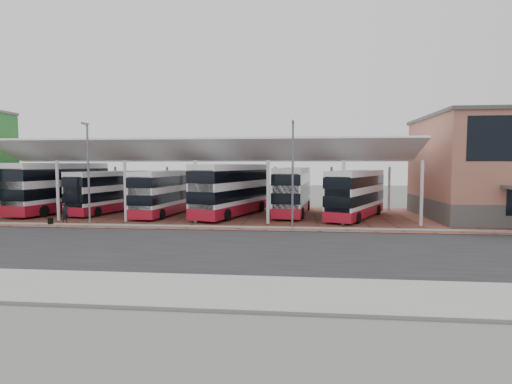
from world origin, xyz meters
The scene contains 18 objects.
ground centered at (0.00, 0.00, 0.00)m, with size 140.00×140.00×0.00m, color #494B46.
road centered at (0.00, -1.00, 0.01)m, with size 120.00×14.00×0.02m, color black.
forecourt centered at (2.00, 13.00, 0.03)m, with size 72.00×16.00×0.06m, color brown.
sidewalk centered at (0.00, -9.00, 0.07)m, with size 120.00×4.00×0.14m, color slate.
north_kerb centered at (0.00, 6.20, 0.07)m, with size 120.00×0.80×0.14m, color slate.
yellow_line_near centered at (0.00, -7.00, 0.03)m, with size 120.00×0.12×0.01m, color yellow.
yellow_line_far centered at (0.00, -6.70, 0.03)m, with size 120.00×0.12×0.01m, color yellow.
canopy centered at (-6.00, 13.94, 5.80)m, with size 37.00×11.63×7.07m.
lamp_west centered at (-14.00, 6.27, 4.36)m, with size 0.16×0.90×8.07m.
lamp_east centered at (2.00, 6.27, 4.36)m, with size 0.16×0.90×8.07m.
bus_0 centered at (-21.39, 14.37, 2.51)m, with size 4.52×12.23×4.93m.
bus_1 centered at (-16.39, 14.52, 2.11)m, with size 4.23×10.26×4.12m.
bus_2 centered at (-10.16, 13.29, 2.14)m, with size 3.44×10.35×4.19m.
bus_3 centered at (-3.67, 13.42, 2.45)m, with size 6.14×11.94×4.81m.
bus_4 centered at (1.96, 15.02, 2.28)m, with size 3.63×11.06×4.47m.
bus_5 centered at (7.62, 12.75, 2.17)m, with size 6.51×10.34×4.25m.
pedestrian centered at (-16.47, 6.96, 0.90)m, with size 0.61×0.40×1.67m, color black.
suitcase centered at (-17.12, 6.00, 0.34)m, with size 0.33×0.24×0.57m, color black.
Camera 1 is at (2.27, -23.57, 4.88)m, focal length 28.00 mm.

